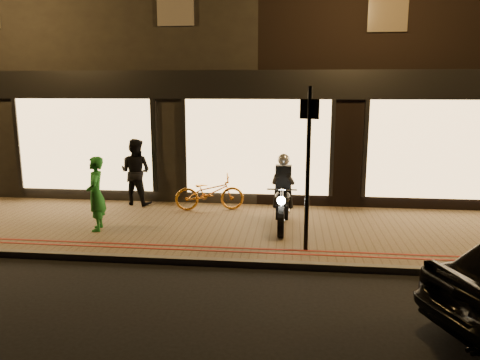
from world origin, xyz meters
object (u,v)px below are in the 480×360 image
motorcycle (283,199)px  bicycle_gold (210,192)px  person_green (96,194)px  sign_post (308,161)px

motorcycle → bicycle_gold: size_ratio=1.16×
bicycle_gold → person_green: size_ratio=1.07×
bicycle_gold → person_green: 2.81m
motorcycle → person_green: size_ratio=1.24×
person_green → bicycle_gold: bearing=115.8°
sign_post → person_green: (-4.36, 0.74, -0.89)m
sign_post → bicycle_gold: (-2.28, 2.60, -1.24)m
sign_post → bicycle_gold: bearing=131.2°
bicycle_gold → person_green: person_green is taller
motorcycle → sign_post: 1.80m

